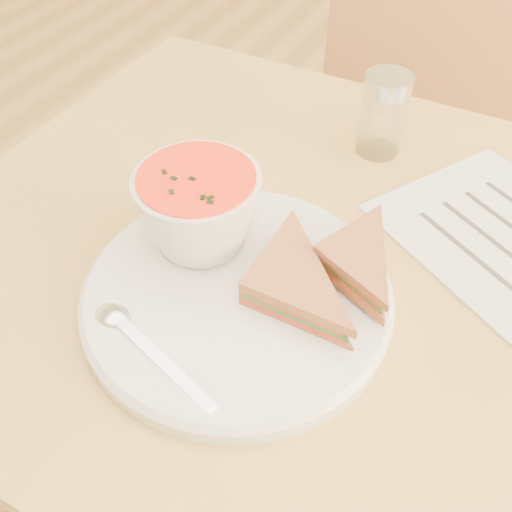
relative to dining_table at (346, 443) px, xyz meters
The scene contains 8 objects.
dining_table is the anchor object (origin of this frame).
chair_far 0.48m from the dining_table, 94.02° to the left, with size 0.43×0.43×0.97m, color brown, non-canonical shape.
plate 0.41m from the dining_table, 140.06° to the right, with size 0.30×0.30×0.02m, color white, non-canonical shape.
soup_bowl 0.47m from the dining_table, 161.46° to the right, with size 0.12×0.12×0.09m, color white, non-canonical shape.
sandwich_half_a 0.44m from the dining_table, 132.33° to the right, with size 0.11×0.11×0.03m, color #AA643C, non-canonical shape.
sandwich_half_b 0.42m from the dining_table, 143.79° to the right, with size 0.09×0.09×0.03m, color #AA643C, non-canonical shape.
spoon 0.47m from the dining_table, 127.07° to the right, with size 0.18×0.04×0.01m, color silver, non-canonical shape.
condiment_shaker 0.48m from the dining_table, 112.83° to the left, with size 0.06×0.06×0.10m, color silver, non-canonical shape.
Camera 1 is at (0.06, -0.40, 1.18)m, focal length 40.00 mm.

